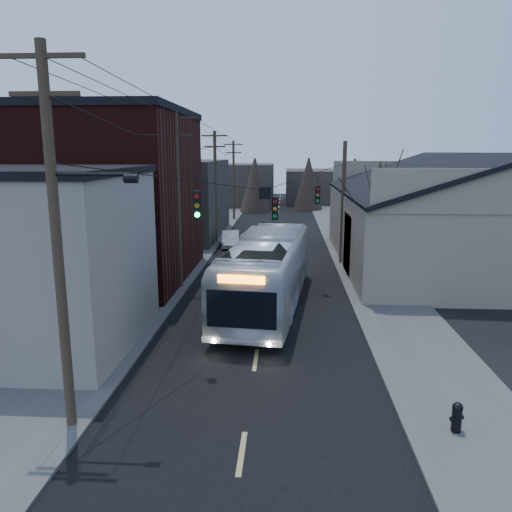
{
  "coord_description": "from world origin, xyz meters",
  "views": [
    {
      "loc": [
        1.09,
        -9.71,
        7.77
      ],
      "look_at": [
        -0.3,
        13.05,
        3.0
      ],
      "focal_mm": 35.0,
      "sensor_mm": 36.0,
      "label": 1
    }
  ],
  "objects": [
    {
      "name": "ground",
      "position": [
        0.0,
        0.0,
        0.0
      ],
      "size": [
        160.0,
        160.0,
        0.0
      ],
      "primitive_type": "plane",
      "color": "black",
      "rests_on": "ground"
    },
    {
      "name": "road_surface",
      "position": [
        0.0,
        30.0,
        0.01
      ],
      "size": [
        9.0,
        110.0,
        0.02
      ],
      "primitive_type": "cube",
      "color": "black",
      "rests_on": "ground"
    },
    {
      "name": "sidewalk_left",
      "position": [
        -6.5,
        30.0,
        0.06
      ],
      "size": [
        4.0,
        110.0,
        0.12
      ],
      "primitive_type": "cube",
      "color": "#474744",
      "rests_on": "ground"
    },
    {
      "name": "sidewalk_right",
      "position": [
        6.5,
        30.0,
        0.06
      ],
      "size": [
        4.0,
        110.0,
        0.12
      ],
      "primitive_type": "cube",
      "color": "#474744",
      "rests_on": "ground"
    },
    {
      "name": "building_clapboard",
      "position": [
        -9.0,
        9.0,
        3.5
      ],
      "size": [
        8.0,
        8.0,
        7.0
      ],
      "primitive_type": "cube",
      "color": "gray",
      "rests_on": "ground"
    },
    {
      "name": "building_brick",
      "position": [
        -10.0,
        20.0,
        5.0
      ],
      "size": [
        10.0,
        12.0,
        10.0
      ],
      "primitive_type": "cube",
      "color": "black",
      "rests_on": "ground"
    },
    {
      "name": "building_left_far",
      "position": [
        -9.5,
        36.0,
        3.5
      ],
      "size": [
        9.0,
        14.0,
        7.0
      ],
      "primitive_type": "cube",
      "color": "#302C26",
      "rests_on": "ground"
    },
    {
      "name": "warehouse",
      "position": [
        13.0,
        25.0,
        2.7
      ],
      "size": [
        16.16,
        20.6,
        7.73
      ],
      "color": "gray",
      "rests_on": "ground"
    },
    {
      "name": "building_far_left",
      "position": [
        -6.0,
        65.0,
        3.0
      ],
      "size": [
        10.0,
        12.0,
        6.0
      ],
      "primitive_type": "cube",
      "color": "#302C26",
      "rests_on": "ground"
    },
    {
      "name": "building_far_right",
      "position": [
        7.0,
        70.0,
        2.5
      ],
      "size": [
        12.0,
        14.0,
        5.0
      ],
      "primitive_type": "cube",
      "color": "#302C26",
      "rests_on": "ground"
    },
    {
      "name": "bare_tree",
      "position": [
        6.5,
        20.0,
        3.6
      ],
      "size": [
        0.4,
        0.4,
        7.2
      ],
      "primitive_type": "cone",
      "color": "black",
      "rests_on": "ground"
    },
    {
      "name": "utility_lines",
      "position": [
        -3.11,
        24.14,
        4.95
      ],
      "size": [
        11.24,
        45.28,
        10.5
      ],
      "color": "#382B1E",
      "rests_on": "ground"
    },
    {
      "name": "bus",
      "position": [
        0.17,
        14.81,
        1.86
      ],
      "size": [
        4.58,
        13.62,
        3.72
      ],
      "primitive_type": "imported",
      "rotation": [
        0.0,
        0.0,
        3.03
      ],
      "color": "silver",
      "rests_on": "ground"
    },
    {
      "name": "parked_car",
      "position": [
        -3.51,
        31.02,
        0.66
      ],
      "size": [
        1.81,
        4.14,
        1.32
      ],
      "primitive_type": "imported",
      "rotation": [
        0.0,
        0.0,
        0.1
      ],
      "color": "#B1B3B9",
      "rests_on": "ground"
    },
    {
      "name": "fire_hydrant",
      "position": [
        5.9,
        3.24,
        0.58
      ],
      "size": [
        0.42,
        0.3,
        0.87
      ],
      "rotation": [
        0.0,
        0.0,
        0.39
      ],
      "color": "black",
      "rests_on": "sidewalk_right"
    }
  ]
}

